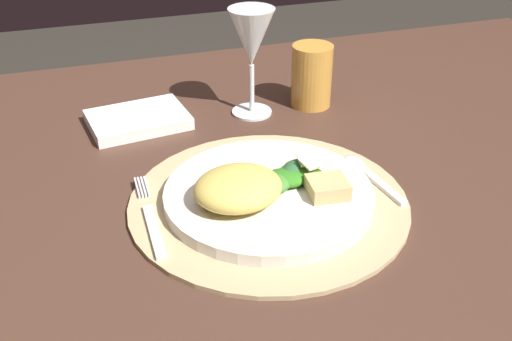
% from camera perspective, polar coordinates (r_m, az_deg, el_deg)
% --- Properties ---
extents(dining_table, '(1.49, 0.88, 0.71)m').
position_cam_1_polar(dining_table, '(0.90, 0.36, -4.48)').
color(dining_table, '#452B20').
rests_on(dining_table, ground).
extents(placemat, '(0.34, 0.34, 0.01)m').
position_cam_1_polar(placemat, '(0.76, 1.17, -2.95)').
color(placemat, tan).
rests_on(placemat, dining_table).
extents(dinner_plate, '(0.26, 0.26, 0.02)m').
position_cam_1_polar(dinner_plate, '(0.75, 1.18, -2.27)').
color(dinner_plate, silver).
rests_on(dinner_plate, placemat).
extents(pasta_serving, '(0.12, 0.11, 0.04)m').
position_cam_1_polar(pasta_serving, '(0.72, -1.67, -1.61)').
color(pasta_serving, '#D9BD56').
rests_on(pasta_serving, dinner_plate).
extents(salad_greens, '(0.09, 0.07, 0.03)m').
position_cam_1_polar(salad_greens, '(0.76, 3.28, -0.40)').
color(salad_greens, '#2D5A10').
rests_on(salad_greens, dinner_plate).
extents(bread_piece, '(0.05, 0.05, 0.02)m').
position_cam_1_polar(bread_piece, '(0.74, 6.62, -1.56)').
color(bread_piece, tan).
rests_on(bread_piece, dinner_plate).
extents(fork, '(0.02, 0.17, 0.00)m').
position_cam_1_polar(fork, '(0.73, -9.69, -4.41)').
color(fork, silver).
rests_on(fork, placemat).
extents(spoon, '(0.03, 0.13, 0.01)m').
position_cam_1_polar(spoon, '(0.82, 10.00, -0.02)').
color(spoon, silver).
rests_on(spoon, placemat).
extents(napkin, '(0.16, 0.12, 0.02)m').
position_cam_1_polar(napkin, '(0.96, -10.83, 4.63)').
color(napkin, white).
rests_on(napkin, dining_table).
extents(wine_glass, '(0.07, 0.07, 0.17)m').
position_cam_1_polar(wine_glass, '(0.94, -0.41, 11.89)').
color(wine_glass, silver).
rests_on(wine_glass, dining_table).
extents(amber_tumbler, '(0.06, 0.06, 0.10)m').
position_cam_1_polar(amber_tumbler, '(1.00, 5.16, 8.70)').
color(amber_tumbler, gold).
rests_on(amber_tumbler, dining_table).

